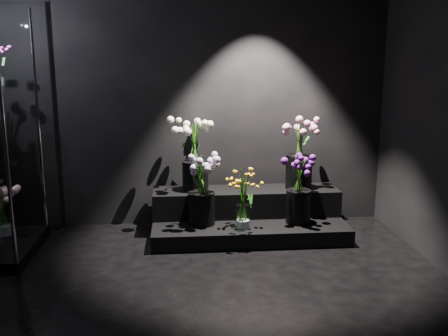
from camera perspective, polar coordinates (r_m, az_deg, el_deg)
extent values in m
plane|color=black|center=(3.48, -2.95, -16.61)|extent=(4.00, 4.00, 0.00)
plane|color=black|center=(5.05, -3.99, 9.10)|extent=(4.00, 0.00, 4.00)
plane|color=black|center=(1.09, 0.20, -2.85)|extent=(4.00, 0.00, 4.00)
cube|color=black|center=(4.90, 2.80, -6.82)|extent=(1.85, 0.82, 0.15)
cube|color=black|center=(5.03, 2.51, -3.85)|extent=(1.85, 0.41, 0.26)
cube|color=black|center=(4.88, -24.03, -8.35)|extent=(0.58, 0.97, 0.10)
cylinder|color=white|center=(4.61, 2.16, -5.57)|extent=(0.13, 0.13, 0.22)
cylinder|color=black|center=(4.71, -2.59, -4.63)|extent=(0.25, 0.25, 0.31)
cylinder|color=black|center=(4.80, 8.49, -4.37)|extent=(0.23, 0.23, 0.32)
cylinder|color=black|center=(4.93, -3.29, -0.89)|extent=(0.26, 0.26, 0.29)
cylinder|color=black|center=(5.03, 8.54, -0.46)|extent=(0.26, 0.26, 0.34)
cylinder|color=white|center=(5.01, -23.95, -5.57)|extent=(0.15, 0.15, 0.27)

